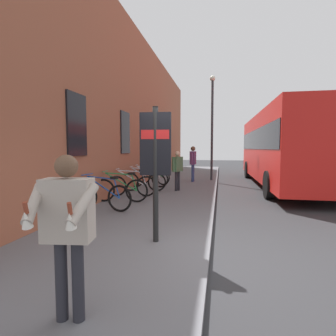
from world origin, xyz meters
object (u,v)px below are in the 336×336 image
Objects in this scene: bicycle_mid_rack at (103,196)px; city_bus at (283,146)px; bicycle_end_of_row at (120,190)px; street_lamp at (212,119)px; bicycle_under_window at (144,181)px; bicycle_far_end at (148,178)px; pedestrian_near_bus at (177,167)px; transit_info_sign at (155,153)px; bicycle_beside_lamp at (132,185)px; bicycle_leaning_wall at (153,176)px; pedestrian_by_facade at (193,160)px; tourist_with_hotdogs at (67,220)px.

bicycle_mid_rack is 0.17× the size of city_bus.
street_lamp is at bearing -22.32° from bicycle_end_of_row.
bicycle_under_window and bicycle_far_end have the same top height.
transit_info_sign is at bearing -174.67° from pedestrian_near_bus.
pedestrian_near_bus reaches higher than bicycle_beside_lamp.
bicycle_leaning_wall is at bearing 0.43° from bicycle_beside_lamp.
bicycle_leaning_wall is at bearing 128.82° from pedestrian_by_facade.
street_lamp reaches higher than transit_info_sign.
tourist_with_hotdogs is 0.30× the size of street_lamp.
transit_info_sign reaches higher than bicycle_beside_lamp.
pedestrian_near_bus is 0.96× the size of tourist_with_hotdogs.
pedestrian_by_facade is at bearing -17.12° from bicycle_end_of_row.
bicycle_mid_rack is at bearing 179.17° from bicycle_far_end.
transit_info_sign is 9.51m from city_bus.
bicycle_under_window is at bearing -3.19° from bicycle_end_of_row.
city_bus reaches higher than bicycle_under_window.
bicycle_under_window is 1.02m from bicycle_far_end.
transit_info_sign is at bearing -161.30° from bicycle_under_window.
bicycle_mid_rack is 4.31m from bicycle_far_end.
bicycle_mid_rack is at bearing 177.97° from bicycle_beside_lamp.
city_bus is at bearing -42.01° from bicycle_mid_rack.
tourist_with_hotdogs is (-9.60, -1.63, 0.61)m from bicycle_leaning_wall.
pedestrian_near_bus is at bearing 162.39° from street_lamp.
pedestrian_by_facade is (3.35, -1.57, 0.69)m from bicycle_under_window.
bicycle_beside_lamp is at bearing -1.12° from bicycle_end_of_row.
bicycle_mid_rack is 3.29m from bicycle_under_window.
bicycle_beside_lamp is 0.17× the size of city_bus.
tourist_with_hotdogs reaches higher than bicycle_far_end.
bicycle_leaning_wall is at bearing 102.75° from city_bus.
pedestrian_near_bus reaches higher than bicycle_far_end.
bicycle_beside_lamp is 1.00× the size of bicycle_under_window.
transit_info_sign reaches higher than pedestrian_by_facade.
street_lamp is at bearing 75.51° from city_bus.
city_bus is at bearing -104.49° from street_lamp.
bicycle_far_end is 0.97m from bicycle_leaning_wall.
bicycle_mid_rack is 0.73× the size of transit_info_sign.
bicycle_leaning_wall is at bearing 130.08° from street_lamp.
bicycle_far_end is 2.96m from pedestrian_by_facade.
bicycle_leaning_wall is at bearing 0.60° from bicycle_far_end.
street_lamp is (3.80, -1.21, 2.23)m from pedestrian_near_bus.
bicycle_leaning_wall is (5.27, -0.05, 0.00)m from bicycle_mid_rack.
bicycle_under_window is at bearing 106.28° from pedestrian_near_bus.
bicycle_end_of_row is at bearing 157.68° from street_lamp.
bicycle_end_of_row is 1.09× the size of tourist_with_hotdogs.
city_bus is 5.45m from pedestrian_near_bus.
pedestrian_by_facade is (5.50, -1.69, 0.69)m from bicycle_end_of_row.
street_lamp reaches higher than pedestrian_by_facade.
bicycle_mid_rack is at bearing 160.44° from street_lamp.
bicycle_end_of_row is 1.04× the size of bicycle_leaning_wall.
bicycle_end_of_row is at bearing 178.88° from bicycle_beside_lamp.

